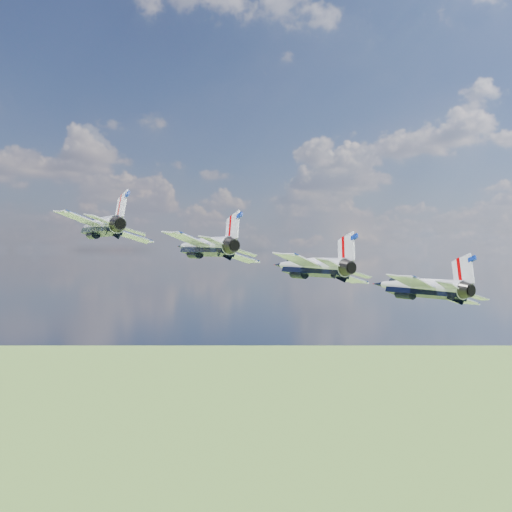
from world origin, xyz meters
TOP-DOWN VIEW (x-y plane):
  - jet_0 at (3.36, 2.50)m, footprint 14.96×18.53m
  - jet_1 at (12.64, -6.38)m, footprint 14.96×18.53m
  - jet_2 at (21.92, -15.27)m, footprint 14.96×18.53m
  - jet_3 at (31.20, -24.15)m, footprint 14.96×18.53m

SIDE VIEW (x-z plane):
  - jet_3 at x=31.20m, z-range 140.31..148.53m
  - jet_2 at x=21.92m, z-range 142.75..150.97m
  - jet_1 at x=12.64m, z-range 145.19..153.41m
  - jet_0 at x=3.36m, z-range 147.64..155.85m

